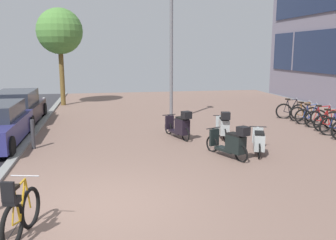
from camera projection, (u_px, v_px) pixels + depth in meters
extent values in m
cube|color=#7C6155|center=(324.00, 191.00, 8.00)|extent=(14.40, 40.00, 0.05)
cube|color=slate|center=(293.00, 51.00, 23.06)|extent=(0.10, 0.12, 2.37)
torus|color=black|center=(13.00, 225.00, 5.67)|extent=(0.24, 0.72, 0.72)
torus|color=black|center=(30.00, 208.00, 6.31)|extent=(0.24, 0.72, 0.72)
cylinder|color=#BB8819|center=(23.00, 200.00, 6.00)|extent=(0.11, 0.32, 0.63)
cylinder|color=#BB8819|center=(17.00, 206.00, 5.82)|extent=(0.07, 0.14, 0.57)
cylinder|color=#BB8819|center=(20.00, 184.00, 5.90)|extent=(0.13, 0.39, 0.08)
cylinder|color=#BB8819|center=(16.00, 223.00, 5.79)|extent=(0.09, 0.25, 0.08)
cylinder|color=#BB8819|center=(13.00, 208.00, 5.69)|extent=(0.06, 0.17, 0.53)
cylinder|color=#BB8819|center=(28.00, 193.00, 6.20)|extent=(0.06, 0.15, 0.57)
cube|color=black|center=(14.00, 188.00, 5.71)|extent=(0.14, 0.24, 0.06)
cylinder|color=#ADADB2|center=(25.00, 176.00, 6.08)|extent=(0.47, 0.14, 0.02)
cube|color=black|center=(12.00, 200.00, 5.65)|extent=(0.25, 0.28, 0.10)
cube|color=black|center=(8.00, 192.00, 5.51)|extent=(0.21, 0.11, 0.32)
cylinder|color=black|center=(13.00, 231.00, 5.88)|extent=(0.21, 0.05, 0.28)
torus|color=black|center=(329.00, 127.00, 13.08)|extent=(0.65, 0.42, 0.71)
cylinder|color=navy|center=(336.00, 121.00, 12.97)|extent=(0.14, 0.10, 0.57)
cylinder|color=navy|center=(333.00, 128.00, 13.04)|extent=(0.24, 0.16, 0.08)
cylinder|color=navy|center=(332.00, 120.00, 13.01)|extent=(0.16, 0.11, 0.52)
cube|color=black|center=(335.00, 112.00, 12.93)|extent=(0.24, 0.19, 0.06)
torus|color=black|center=(323.00, 123.00, 13.72)|extent=(0.66, 0.32, 0.69)
cylinder|color=maroon|center=(333.00, 117.00, 13.60)|extent=(0.29, 0.14, 0.60)
cylinder|color=maroon|center=(328.00, 118.00, 13.64)|extent=(0.13, 0.08, 0.55)
cylinder|color=maroon|center=(333.00, 110.00, 13.56)|extent=(0.35, 0.17, 0.08)
cylinder|color=maroon|center=(326.00, 124.00, 13.70)|extent=(0.23, 0.11, 0.07)
cylinder|color=maroon|center=(325.00, 117.00, 13.66)|extent=(0.15, 0.08, 0.50)
cube|color=black|center=(328.00, 110.00, 13.59)|extent=(0.24, 0.17, 0.06)
torus|color=black|center=(314.00, 120.00, 14.44)|extent=(0.67, 0.39, 0.72)
torus|color=black|center=(332.00, 120.00, 14.25)|extent=(0.67, 0.39, 0.72)
cylinder|color=maroon|center=(325.00, 114.00, 14.28)|extent=(0.31, 0.18, 0.63)
cylinder|color=maroon|center=(320.00, 114.00, 14.34)|extent=(0.14, 0.10, 0.57)
cylinder|color=maroon|center=(324.00, 106.00, 14.24)|extent=(0.38, 0.22, 0.08)
cylinder|color=maroon|center=(317.00, 120.00, 14.41)|extent=(0.25, 0.14, 0.08)
cylinder|color=maroon|center=(316.00, 113.00, 14.37)|extent=(0.17, 0.10, 0.52)
cylinder|color=maroon|center=(331.00, 113.00, 14.22)|extent=(0.15, 0.10, 0.57)
cube|color=black|center=(319.00, 106.00, 14.29)|extent=(0.24, 0.18, 0.06)
cylinder|color=#ADADB2|center=(330.00, 105.00, 14.17)|extent=(0.24, 0.44, 0.02)
torus|color=black|center=(303.00, 117.00, 15.08)|extent=(0.64, 0.37, 0.68)
torus|color=black|center=(319.00, 118.00, 14.92)|extent=(0.64, 0.37, 0.68)
cylinder|color=navy|center=(313.00, 112.00, 14.94)|extent=(0.28, 0.17, 0.60)
cylinder|color=navy|center=(308.00, 112.00, 14.99)|extent=(0.13, 0.09, 0.54)
cylinder|color=navy|center=(312.00, 105.00, 14.90)|extent=(0.34, 0.20, 0.08)
cylinder|color=navy|center=(306.00, 118.00, 15.05)|extent=(0.22, 0.13, 0.07)
cylinder|color=navy|center=(305.00, 111.00, 15.02)|extent=(0.15, 0.09, 0.50)
cylinder|color=navy|center=(318.00, 111.00, 14.88)|extent=(0.14, 0.09, 0.54)
cube|color=black|center=(307.00, 104.00, 14.95)|extent=(0.24, 0.18, 0.06)
cylinder|color=#ADADB2|center=(317.00, 103.00, 14.84)|extent=(0.24, 0.44, 0.02)
torus|color=black|center=(297.00, 114.00, 15.72)|extent=(0.66, 0.25, 0.67)
torus|color=black|center=(312.00, 115.00, 15.66)|extent=(0.66, 0.25, 0.67)
cylinder|color=brown|center=(306.00, 109.00, 15.64)|extent=(0.31, 0.12, 0.59)
cylinder|color=brown|center=(302.00, 109.00, 15.66)|extent=(0.14, 0.07, 0.54)
cylinder|color=brown|center=(306.00, 103.00, 15.59)|extent=(0.37, 0.14, 0.08)
cylinder|color=brown|center=(300.00, 115.00, 15.71)|extent=(0.24, 0.10, 0.07)
cylinder|color=brown|center=(299.00, 109.00, 15.67)|extent=(0.16, 0.07, 0.49)
cylinder|color=brown|center=(311.00, 109.00, 15.62)|extent=(0.15, 0.07, 0.54)
cube|color=black|center=(301.00, 102.00, 15.61)|extent=(0.24, 0.15, 0.06)
cylinder|color=#ADADB2|center=(310.00, 101.00, 15.56)|extent=(0.16, 0.47, 0.02)
torus|color=black|center=(284.00, 111.00, 16.40)|extent=(0.67, 0.40, 0.72)
torus|color=black|center=(299.00, 112.00, 16.22)|extent=(0.67, 0.40, 0.72)
cylinder|color=black|center=(293.00, 106.00, 16.24)|extent=(0.29, 0.18, 0.63)
cylinder|color=black|center=(289.00, 106.00, 16.30)|extent=(0.14, 0.10, 0.57)
cylinder|color=black|center=(292.00, 100.00, 16.21)|extent=(0.36, 0.21, 0.08)
cylinder|color=black|center=(287.00, 112.00, 16.37)|extent=(0.23, 0.14, 0.08)
cylinder|color=black|center=(286.00, 106.00, 16.34)|extent=(0.16, 0.10, 0.52)
cylinder|color=black|center=(298.00, 106.00, 16.18)|extent=(0.14, 0.09, 0.57)
cube|color=black|center=(288.00, 99.00, 16.26)|extent=(0.24, 0.18, 0.06)
cylinder|color=#ADADB2|center=(297.00, 98.00, 16.14)|extent=(0.24, 0.44, 0.02)
torus|color=black|center=(241.00, 154.00, 9.98)|extent=(0.24, 0.49, 0.51)
torus|color=black|center=(212.00, 144.00, 10.99)|extent=(0.24, 0.49, 0.51)
cube|color=black|center=(226.00, 149.00, 10.49)|extent=(0.53, 0.75, 0.08)
cube|color=black|center=(236.00, 144.00, 10.12)|extent=(0.49, 0.62, 0.48)
cube|color=black|center=(236.00, 135.00, 10.07)|extent=(0.43, 0.56, 0.06)
cylinder|color=black|center=(213.00, 136.00, 10.93)|extent=(0.11, 0.14, 0.51)
cube|color=black|center=(214.00, 137.00, 10.87)|extent=(0.33, 0.20, 0.51)
cylinder|color=black|center=(213.00, 128.00, 10.86)|extent=(0.49, 0.23, 0.03)
cube|color=black|center=(243.00, 131.00, 9.82)|extent=(0.37, 0.37, 0.24)
torus|color=black|center=(185.00, 135.00, 12.27)|extent=(0.20, 0.49, 0.50)
torus|color=black|center=(168.00, 128.00, 13.35)|extent=(0.20, 0.49, 0.50)
cube|color=black|center=(177.00, 132.00, 12.82)|extent=(0.47, 0.75, 0.08)
cube|color=black|center=(182.00, 126.00, 12.42)|extent=(0.45, 0.61, 0.52)
cube|color=black|center=(182.00, 118.00, 12.37)|extent=(0.40, 0.55, 0.06)
cylinder|color=black|center=(169.00, 121.00, 13.28)|extent=(0.10, 0.14, 0.50)
cube|color=black|center=(170.00, 122.00, 13.22)|extent=(0.33, 0.17, 0.49)
cylinder|color=black|center=(169.00, 115.00, 13.22)|extent=(0.50, 0.18, 0.03)
cube|color=black|center=(186.00, 115.00, 12.10)|extent=(0.35, 0.35, 0.24)
torus|color=black|center=(225.00, 135.00, 12.23)|extent=(0.13, 0.48, 0.48)
torus|color=black|center=(220.00, 128.00, 13.40)|extent=(0.13, 0.48, 0.48)
cube|color=#A5AFB0|center=(222.00, 132.00, 12.82)|extent=(0.39, 0.71, 0.08)
cube|color=#A5AFB0|center=(224.00, 127.00, 12.40)|extent=(0.39, 0.57, 0.51)
cube|color=black|center=(224.00, 119.00, 12.34)|extent=(0.34, 0.51, 0.06)
cylinder|color=#A5AFB0|center=(220.00, 122.00, 13.33)|extent=(0.09, 0.13, 0.48)
cube|color=#A5AFB0|center=(220.00, 123.00, 13.26)|extent=(0.33, 0.14, 0.47)
cylinder|color=black|center=(220.00, 115.00, 13.26)|extent=(0.52, 0.12, 0.03)
cube|color=black|center=(226.00, 116.00, 12.05)|extent=(0.33, 0.33, 0.24)
torus|color=black|center=(259.00, 151.00, 10.29)|extent=(0.22, 0.46, 0.48)
torus|color=black|center=(257.00, 141.00, 11.42)|extent=(0.22, 0.46, 0.48)
cube|color=#A6AFB0|center=(258.00, 146.00, 10.86)|extent=(0.50, 0.72, 0.08)
cube|color=#A6AFB0|center=(259.00, 142.00, 10.46)|extent=(0.47, 0.59, 0.46)
cube|color=black|center=(260.00, 133.00, 10.41)|extent=(0.41, 0.53, 0.06)
cylinder|color=#A6AFB0|center=(258.00, 134.00, 11.36)|extent=(0.11, 0.14, 0.48)
cube|color=#A6AFB0|center=(258.00, 135.00, 11.29)|extent=(0.33, 0.19, 0.47)
cylinder|color=black|center=(258.00, 127.00, 11.29)|extent=(0.49, 0.22, 0.03)
cylinder|color=black|center=(30.00, 126.00, 13.34)|extent=(0.20, 0.62, 0.62)
cylinder|color=black|center=(10.00, 147.00, 10.35)|extent=(0.20, 0.62, 0.62)
cube|color=black|center=(17.00, 113.00, 15.16)|extent=(1.71, 4.42, 0.61)
cube|color=#282D38|center=(15.00, 98.00, 14.92)|extent=(1.44, 2.50, 0.61)
cylinder|color=black|center=(7.00, 111.00, 16.68)|extent=(0.20, 0.62, 0.62)
cylinder|color=black|center=(44.00, 110.00, 16.97)|extent=(0.20, 0.62, 0.62)
cylinder|color=black|center=(31.00, 124.00, 13.71)|extent=(0.20, 0.62, 0.62)
cylinder|color=slate|center=(171.00, 59.00, 15.45)|extent=(0.14, 0.14, 5.33)
cylinder|color=brown|center=(62.00, 77.00, 20.24)|extent=(0.26, 0.26, 3.19)
sphere|color=#4F853B|center=(60.00, 31.00, 19.78)|extent=(2.48, 2.48, 2.48)
cylinder|color=#38383D|center=(33.00, 134.00, 11.27)|extent=(0.12, 0.12, 0.92)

